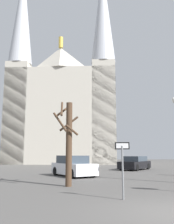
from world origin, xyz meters
The scene contains 5 objects.
cathedral centered at (-3.37, 35.11, 9.99)m, with size 18.92×14.46×34.66m.
one_way_arrow_sign centered at (-1.16, 2.24, 1.32)m, with size 0.54×0.19×2.10m.
bare_tree centered at (-3.12, 6.12, 2.37)m, with size 1.40×1.66×4.49m.
parked_car_near_white centered at (-2.60, 11.85, 0.71)m, with size 3.38×4.47×1.51m.
parked_car_far_black centered at (4.00, 18.32, 0.65)m, with size 4.19×4.54×1.37m.
Camera 1 is at (-3.40, -7.10, 1.69)m, focal length 39.99 mm.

